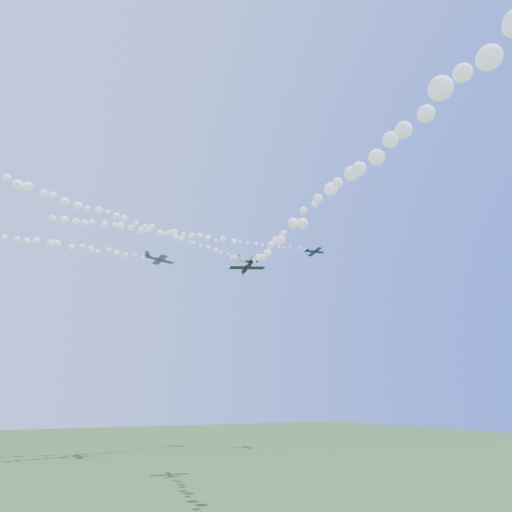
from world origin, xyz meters
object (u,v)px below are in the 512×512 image
plane_grey (160,259)px  plane_black (247,267)px  plane_navy (315,252)px  plane_white (245,261)px

plane_grey → plane_black: size_ratio=1.18×
plane_navy → plane_grey: (-44.24, 2.49, -8.62)m
plane_navy → plane_grey: plane_navy is taller
plane_white → plane_black: (-20.21, -40.82, -16.16)m
plane_grey → plane_navy: bearing=-4.1°
plane_grey → plane_black: bearing=-76.0°
plane_white → plane_black: size_ratio=0.99×
plane_white → plane_grey: (-28.24, -10.55, -7.12)m
plane_navy → plane_grey: size_ratio=0.85×
plane_white → plane_navy: bearing=-59.9°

